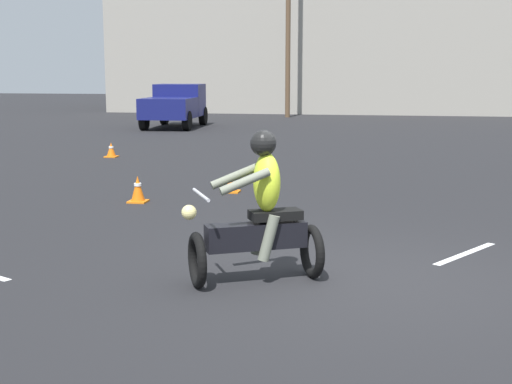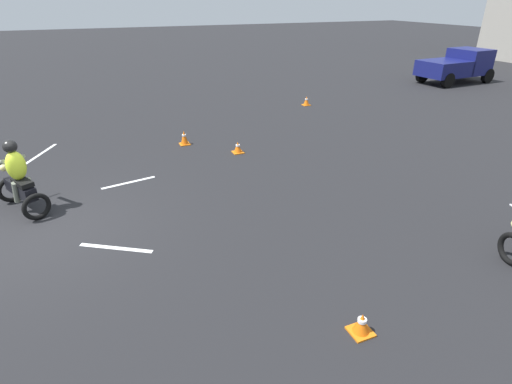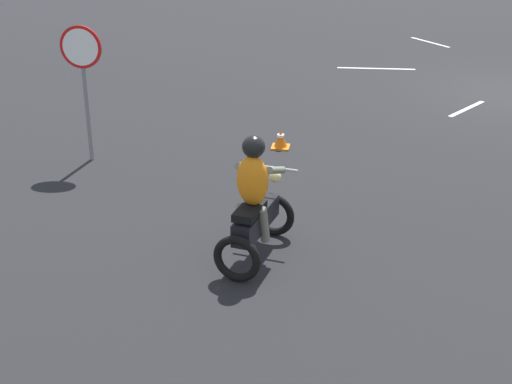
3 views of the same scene
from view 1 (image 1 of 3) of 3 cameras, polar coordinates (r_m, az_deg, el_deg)
name	(u,v)px [view 1 (image 1 of 3)]	position (r m, az deg, el deg)	size (l,w,h in m)	color
ground_plane	(362,280)	(7.99, 8.50, -6.99)	(120.00, 120.00, 0.00)	black
motorcycle_rider_foreground	(259,217)	(7.66, 0.25, -2.01)	(1.52, 1.18, 1.66)	black
pickup_truck	(175,105)	(29.26, -6.51, 6.97)	(2.16, 4.23, 1.73)	black
traffic_cone_near_left	(111,150)	(19.40, -11.51, 3.31)	(0.32, 0.32, 0.39)	orange
traffic_cone_near_right	(138,190)	(12.63, -9.43, 0.20)	(0.32, 0.32, 0.47)	orange
traffic_cone_mid_left	(231,184)	(13.50, -2.00, 0.68)	(0.32, 0.32, 0.35)	orange
lane_stripe_ne	(466,253)	(9.39, 16.42, -4.74)	(0.10, 1.47, 0.01)	silver
lane_stripe_n	(245,233)	(10.11, -0.92, -3.31)	(0.10, 1.38, 0.01)	silver
utility_pole_far	(288,15)	(35.59, 2.59, 13.93)	(0.24, 0.24, 9.84)	brown
building_backdrop	(355,47)	(43.31, 7.91, 11.41)	(26.69, 11.39, 7.31)	gray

